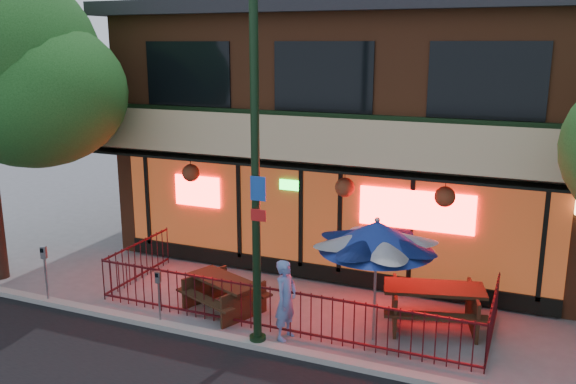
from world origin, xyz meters
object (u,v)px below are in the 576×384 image
at_px(street_light, 256,189).
at_px(picnic_table_left, 224,290).
at_px(parking_meter_far, 45,265).
at_px(pedestrian, 286,300).
at_px(parking_meter_near, 159,289).
at_px(picnic_table_right, 434,300).
at_px(patio_umbrella, 377,236).

relative_size(street_light, picnic_table_left, 3.32).
xyz_separation_m(street_light, parking_meter_far, (-5.23, -0.08, -2.22)).
relative_size(pedestrian, parking_meter_near, 1.38).
relative_size(picnic_table_left, pedestrian, 1.29).
distance_m(street_light, picnic_table_right, 4.52).
relative_size(street_light, patio_umbrella, 2.75).
bearing_deg(patio_umbrella, street_light, -151.40).
xyz_separation_m(picnic_table_right, parking_meter_near, (-5.27, -2.18, 0.23)).
xyz_separation_m(patio_umbrella, parking_meter_near, (-4.29, -1.10, -1.36)).
bearing_deg(picnic_table_right, parking_meter_far, -164.62).
bearing_deg(picnic_table_left, street_light, -40.06).
bearing_deg(parking_meter_near, patio_umbrella, 14.38).
distance_m(patio_umbrella, parking_meter_far, 7.46).
bearing_deg(street_light, parking_meter_far, -179.15).
relative_size(picnic_table_left, picnic_table_right, 0.89).
height_order(picnic_table_right, parking_meter_near, parking_meter_near).
height_order(patio_umbrella, pedestrian, patio_umbrella).
bearing_deg(pedestrian, picnic_table_left, 77.29).
distance_m(picnic_table_left, patio_umbrella, 3.79).
bearing_deg(picnic_table_right, pedestrian, -147.21).
height_order(picnic_table_left, parking_meter_far, parking_meter_far).
height_order(street_light, parking_meter_far, street_light).
distance_m(parking_meter_near, parking_meter_far, 2.97).
height_order(parking_meter_near, parking_meter_far, parking_meter_far).
xyz_separation_m(patio_umbrella, pedestrian, (-1.64, -0.60, -1.35)).
bearing_deg(patio_umbrella, parking_meter_near, -165.62).
xyz_separation_m(picnic_table_right, parking_meter_far, (-8.23, -2.26, 0.35)).
relative_size(patio_umbrella, parking_meter_far, 1.86).
height_order(picnic_table_right, pedestrian, pedestrian).
bearing_deg(pedestrian, patio_umbrella, -62.18).
bearing_deg(street_light, patio_umbrella, 28.60).
distance_m(street_light, parking_meter_near, 3.26).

